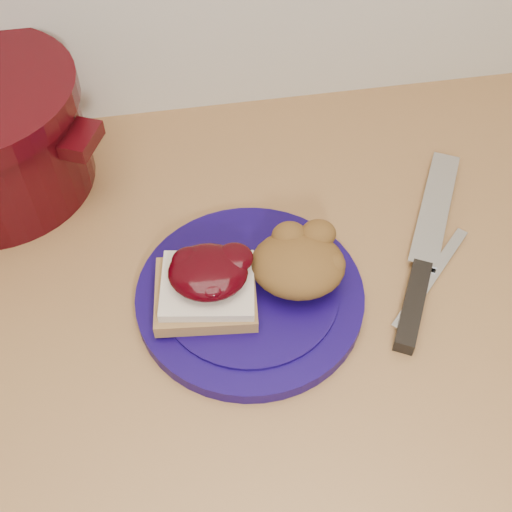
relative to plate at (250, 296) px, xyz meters
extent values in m
cube|color=beige|center=(-0.03, 0.04, -0.48)|extent=(4.00, 0.60, 0.86)
cylinder|color=#100546|center=(0.00, 0.00, 0.00)|extent=(0.29, 0.29, 0.02)
cube|color=olive|center=(-0.05, 0.00, 0.02)|extent=(0.11, 0.10, 0.02)
cube|color=beige|center=(-0.04, 0.00, 0.03)|extent=(0.11, 0.10, 0.01)
ellipsoid|color=black|center=(-0.04, 0.00, 0.05)|extent=(0.09, 0.09, 0.02)
ellipsoid|color=brown|center=(0.05, 0.01, 0.04)|extent=(0.12, 0.10, 0.05)
cube|color=black|center=(0.17, -0.04, 0.00)|extent=(0.07, 0.11, 0.02)
cube|color=silver|center=(0.24, 0.09, 0.00)|extent=(0.12, 0.18, 0.00)
cube|color=silver|center=(0.20, -0.01, 0.00)|extent=(0.13, 0.13, 0.00)
cube|color=#330509|center=(-0.16, 0.18, 0.09)|extent=(0.05, 0.06, 0.02)
camera|label=1|loc=(-0.06, -0.39, 0.56)|focal=45.00mm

